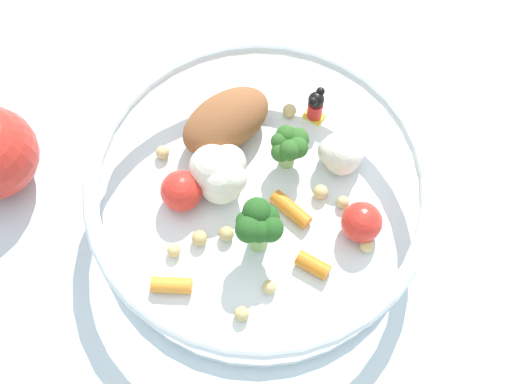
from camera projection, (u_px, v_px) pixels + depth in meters
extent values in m
plane|color=silver|center=(259.00, 213.00, 0.55)|extent=(2.40, 2.40, 0.00)
cylinder|color=white|center=(256.00, 207.00, 0.55)|extent=(0.24, 0.24, 0.01)
torus|color=white|center=(256.00, 179.00, 0.51)|extent=(0.25, 0.25, 0.01)
ellipsoid|color=brown|center=(226.00, 121.00, 0.56)|extent=(0.07, 0.09, 0.04)
cylinder|color=#7FAD5B|center=(258.00, 236.00, 0.52)|extent=(0.01, 0.01, 0.03)
sphere|color=#23561E|center=(259.00, 230.00, 0.49)|extent=(0.02, 0.02, 0.02)
sphere|color=#23561E|center=(271.00, 228.00, 0.50)|extent=(0.02, 0.02, 0.02)
sphere|color=#23561E|center=(269.00, 217.00, 0.50)|extent=(0.02, 0.02, 0.02)
sphere|color=#23561E|center=(257.00, 212.00, 0.50)|extent=(0.02, 0.02, 0.02)
sphere|color=#23561E|center=(246.00, 221.00, 0.50)|extent=(0.01, 0.01, 0.01)
sphere|color=#23561E|center=(249.00, 229.00, 0.49)|extent=(0.02, 0.02, 0.02)
cylinder|color=#8EB766|center=(287.00, 157.00, 0.55)|extent=(0.01, 0.01, 0.02)
sphere|color=#2D6023|center=(290.00, 150.00, 0.53)|extent=(0.02, 0.02, 0.02)
sphere|color=#2D6023|center=(297.00, 148.00, 0.53)|extent=(0.02, 0.02, 0.02)
sphere|color=#2D6023|center=(297.00, 139.00, 0.54)|extent=(0.02, 0.02, 0.02)
sphere|color=#2D6023|center=(286.00, 136.00, 0.54)|extent=(0.02, 0.02, 0.02)
sphere|color=#2D6023|center=(280.00, 141.00, 0.54)|extent=(0.01, 0.01, 0.01)
sphere|color=#2D6023|center=(281.00, 152.00, 0.54)|extent=(0.02, 0.02, 0.02)
sphere|color=silver|center=(221.00, 183.00, 0.54)|extent=(0.03, 0.03, 0.03)
sphere|color=silver|center=(230.00, 179.00, 0.53)|extent=(0.03, 0.03, 0.03)
sphere|color=silver|center=(227.00, 163.00, 0.54)|extent=(0.03, 0.03, 0.03)
sphere|color=silver|center=(213.00, 168.00, 0.53)|extent=(0.04, 0.04, 0.04)
sphere|color=silver|center=(219.00, 180.00, 0.53)|extent=(0.03, 0.03, 0.03)
sphere|color=silver|center=(344.00, 155.00, 0.54)|extent=(0.03, 0.03, 0.03)
sphere|color=silver|center=(343.00, 155.00, 0.55)|extent=(0.02, 0.02, 0.02)
sphere|color=silver|center=(348.00, 154.00, 0.55)|extent=(0.02, 0.02, 0.02)
sphere|color=silver|center=(345.00, 146.00, 0.55)|extent=(0.03, 0.03, 0.03)
sphere|color=silver|center=(339.00, 151.00, 0.55)|extent=(0.03, 0.03, 0.03)
sphere|color=silver|center=(331.00, 151.00, 0.54)|extent=(0.02, 0.02, 0.02)
sphere|color=silver|center=(342.00, 156.00, 0.55)|extent=(0.03, 0.03, 0.03)
cube|color=yellow|center=(314.00, 116.00, 0.58)|extent=(0.02, 0.02, 0.00)
cylinder|color=red|center=(315.00, 109.00, 0.57)|extent=(0.02, 0.02, 0.02)
sphere|color=black|center=(316.00, 100.00, 0.56)|extent=(0.01, 0.01, 0.01)
sphere|color=black|center=(320.00, 92.00, 0.55)|extent=(0.01, 0.01, 0.01)
sphere|color=black|center=(313.00, 101.00, 0.55)|extent=(0.01, 0.01, 0.01)
cylinder|color=orange|center=(313.00, 265.00, 0.52)|extent=(0.03, 0.03, 0.01)
cylinder|color=orange|center=(291.00, 209.00, 0.54)|extent=(0.03, 0.03, 0.01)
cylinder|color=orange|center=(172.00, 285.00, 0.51)|extent=(0.02, 0.03, 0.01)
sphere|color=red|center=(362.00, 222.00, 0.52)|extent=(0.03, 0.03, 0.03)
sphere|color=red|center=(181.00, 191.00, 0.53)|extent=(0.03, 0.03, 0.03)
sphere|color=#D1B775|center=(290.00, 111.00, 0.58)|extent=(0.01, 0.01, 0.01)
sphere|color=#D1B775|center=(321.00, 193.00, 0.54)|extent=(0.01, 0.01, 0.01)
sphere|color=#D1B775|center=(174.00, 250.00, 0.52)|extent=(0.01, 0.01, 0.01)
sphere|color=tan|center=(199.00, 238.00, 0.53)|extent=(0.01, 0.01, 0.01)
sphere|color=#D1B775|center=(343.00, 202.00, 0.54)|extent=(0.01, 0.01, 0.01)
sphere|color=tan|center=(226.00, 234.00, 0.53)|extent=(0.01, 0.01, 0.01)
sphere|color=#D1B775|center=(163.00, 152.00, 0.56)|extent=(0.01, 0.01, 0.01)
sphere|color=tan|center=(242.00, 314.00, 0.50)|extent=(0.01, 0.01, 0.01)
sphere|color=#D1B775|center=(367.00, 246.00, 0.53)|extent=(0.01, 0.01, 0.01)
sphere|color=#D1B775|center=(269.00, 287.00, 0.51)|extent=(0.01, 0.01, 0.01)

